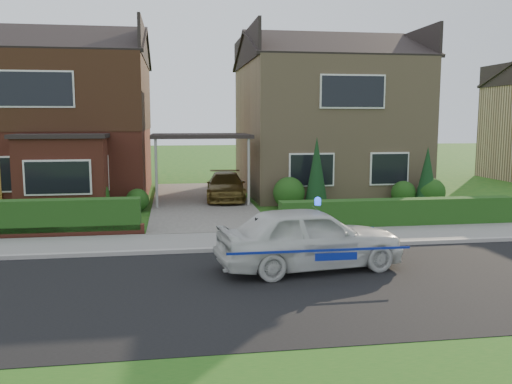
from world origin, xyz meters
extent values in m
plane|color=#1A5416|center=(0.00, 0.00, 0.00)|extent=(120.00, 120.00, 0.00)
cube|color=black|center=(0.00, 0.00, 0.00)|extent=(60.00, 6.00, 0.02)
cube|color=#9E9993|center=(0.00, 3.05, 0.06)|extent=(60.00, 0.16, 0.12)
cube|color=slate|center=(0.00, 4.10, 0.05)|extent=(60.00, 2.00, 0.10)
cube|color=#666059|center=(0.00, 11.00, 0.06)|extent=(3.80, 12.00, 0.12)
cube|color=brown|center=(-5.80, 14.00, 2.90)|extent=(7.20, 8.00, 5.80)
cube|color=white|center=(-4.22, 9.98, 1.40)|extent=(1.60, 0.08, 1.30)
cube|color=white|center=(-5.80, 9.98, 4.40)|extent=(2.60, 0.08, 1.30)
cube|color=black|center=(-5.80, 14.00, 4.35)|extent=(7.26, 8.06, 2.90)
cube|color=brown|center=(-4.94, 9.30, 1.35)|extent=(3.00, 1.40, 2.70)
cube|color=black|center=(-4.94, 9.30, 2.77)|extent=(3.20, 1.60, 0.14)
cube|color=#9D8260|center=(5.80, 14.00, 2.90)|extent=(7.20, 8.00, 5.80)
cube|color=white|center=(4.22, 9.98, 1.40)|extent=(1.80, 0.08, 1.30)
cube|color=white|center=(7.38, 9.98, 1.40)|extent=(1.60, 0.08, 1.30)
cube|color=white|center=(5.80, 9.98, 4.40)|extent=(2.60, 0.08, 1.30)
cube|color=black|center=(0.00, 11.00, 2.70)|extent=(3.80, 3.00, 0.14)
cylinder|color=gray|center=(-1.70, 9.60, 1.35)|extent=(0.10, 0.10, 2.70)
cylinder|color=gray|center=(1.70, 9.60, 1.35)|extent=(0.10, 0.10, 2.70)
cube|color=brown|center=(-5.80, 5.30, 0.18)|extent=(7.70, 0.25, 0.36)
cube|color=#163A12|center=(-5.80, 5.45, 0.00)|extent=(7.50, 0.55, 0.90)
cube|color=#163A12|center=(5.80, 5.35, 0.00)|extent=(7.50, 0.55, 0.80)
sphere|color=#163A12|center=(-4.00, 9.30, 0.66)|extent=(1.32, 1.32, 1.32)
sphere|color=#163A12|center=(-2.40, 9.60, 0.42)|extent=(0.84, 0.84, 0.84)
sphere|color=#163A12|center=(3.20, 9.40, 0.60)|extent=(1.20, 1.20, 1.20)
sphere|color=#163A12|center=(7.80, 9.50, 0.48)|extent=(0.96, 0.96, 0.96)
sphere|color=#163A12|center=(8.80, 9.20, 0.54)|extent=(1.08, 1.08, 1.08)
cone|color=black|center=(4.20, 9.20, 1.30)|extent=(0.90, 0.90, 2.60)
cone|color=black|center=(8.60, 9.20, 1.10)|extent=(0.90, 0.90, 2.20)
imported|color=silver|center=(1.89, 1.20, 0.71)|extent=(2.24, 4.37, 1.42)
sphere|color=#193FF2|center=(2.10, 1.20, 1.50)|extent=(0.17, 0.17, 0.17)
cube|color=navy|center=(1.89, 0.36, 0.65)|extent=(3.84, 0.02, 0.05)
cube|color=navy|center=(1.89, 2.04, 0.65)|extent=(3.84, 0.01, 0.05)
ellipsoid|color=black|center=(0.72, 1.10, 0.99)|extent=(0.22, 0.17, 0.21)
sphere|color=white|center=(0.74, 1.04, 0.98)|extent=(0.11, 0.11, 0.11)
sphere|color=black|center=(0.74, 1.08, 1.13)|extent=(0.13, 0.13, 0.13)
cone|color=black|center=(0.70, 1.09, 1.20)|extent=(0.04, 0.04, 0.05)
cone|color=black|center=(0.79, 1.09, 1.20)|extent=(0.04, 0.04, 0.05)
imported|color=brown|center=(1.00, 11.30, 0.66)|extent=(1.81, 3.83, 1.08)
camera|label=1|loc=(-1.10, -10.33, 3.35)|focal=38.00mm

